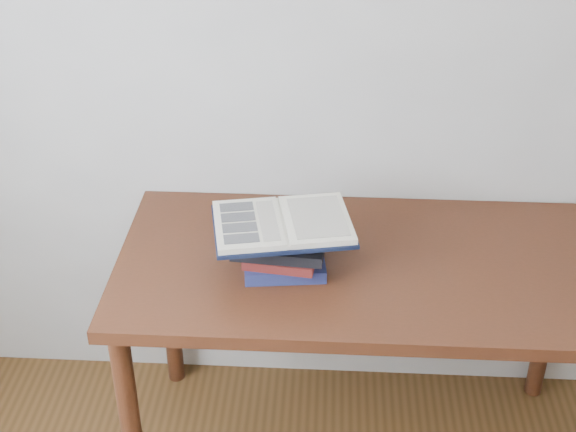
{
  "coord_description": "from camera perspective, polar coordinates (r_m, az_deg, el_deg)",
  "views": [
    {
      "loc": [
        -0.14,
        -0.54,
        2.13
      ],
      "look_at": [
        -0.24,
        1.29,
        0.98
      ],
      "focal_mm": 50.0,
      "sensor_mm": 36.0,
      "label": 1
    }
  ],
  "objects": [
    {
      "name": "desk",
      "position": [
        2.41,
        5.4,
        -5.06
      ],
      "size": [
        1.45,
        0.73,
        0.78
      ],
      "color": "#441F11",
      "rests_on": "ground"
    },
    {
      "name": "open_book",
      "position": [
        2.24,
        -0.38,
        -0.55
      ],
      "size": [
        0.43,
        0.34,
        0.03
      ],
      "rotation": [
        0.0,
        0.0,
        0.19
      ],
      "color": "black",
      "rests_on": "book_stack"
    },
    {
      "name": "book_stack",
      "position": [
        2.27,
        -0.47,
        -2.41
      ],
      "size": [
        0.27,
        0.21,
        0.13
      ],
      "color": "#1B1A4F",
      "rests_on": "desk"
    },
    {
      "name": "room_shell",
      "position": [
        0.74,
        6.9,
        -10.55
      ],
      "size": [
        3.54,
        3.54,
        2.62
      ],
      "color": "beige",
      "rests_on": "ground"
    }
  ]
}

